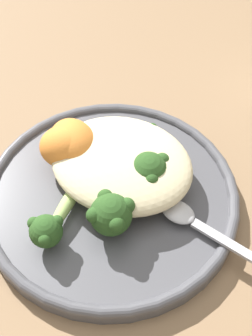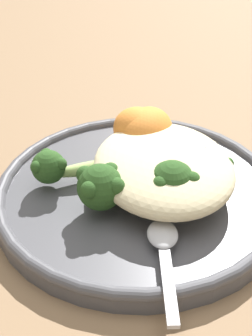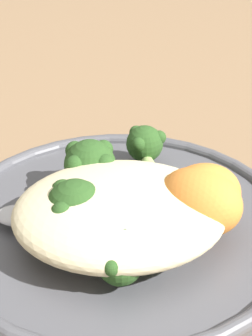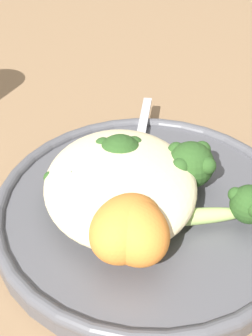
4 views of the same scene
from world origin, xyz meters
TOP-DOWN VIEW (x-y plane):
  - ground_plane at (0.00, 0.00)m, footprint 4.00×4.00m
  - plate at (0.02, -0.01)m, footprint 0.27×0.27m
  - quinoa_mound at (0.02, 0.01)m, footprint 0.15×0.13m
  - broccoli_stalk_0 at (-0.01, -0.07)m, footprint 0.03×0.11m
  - broccoli_stalk_1 at (0.03, -0.04)m, footprint 0.10×0.08m
  - broccoli_stalk_2 at (0.04, 0.01)m, footprint 0.11×0.06m
  - broccoli_stalk_3 at (0.01, 0.04)m, footprint 0.07×0.11m
  - sweet_potato_chunk_0 at (-0.03, 0.01)m, footprint 0.08×0.08m
  - sweet_potato_chunk_1 at (-0.04, 0.01)m, footprint 0.08×0.07m
  - sweet_potato_chunk_2 at (-0.04, 0.01)m, footprint 0.08×0.08m
  - kale_tuft at (0.01, 0.04)m, footprint 0.05×0.05m
  - spoon at (0.10, -0.01)m, footprint 0.11×0.04m

SIDE VIEW (x-z plane):
  - ground_plane at x=0.00m, z-range 0.00..0.00m
  - plate at x=0.02m, z-range 0.00..0.02m
  - spoon at x=0.10m, z-range 0.02..0.03m
  - broccoli_stalk_3 at x=0.01m, z-range 0.02..0.05m
  - broccoli_stalk_0 at x=-0.01m, z-range 0.02..0.05m
  - kale_tuft at x=0.01m, z-range 0.02..0.06m
  - sweet_potato_chunk_0 at x=-0.03m, z-range 0.02..0.06m
  - broccoli_stalk_1 at x=0.03m, z-range 0.02..0.06m
  - quinoa_mound at x=0.02m, z-range 0.02..0.06m
  - broccoli_stalk_2 at x=0.04m, z-range 0.02..0.06m
  - sweet_potato_chunk_1 at x=-0.04m, z-range 0.02..0.07m
  - sweet_potato_chunk_2 at x=-0.04m, z-range 0.02..0.07m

